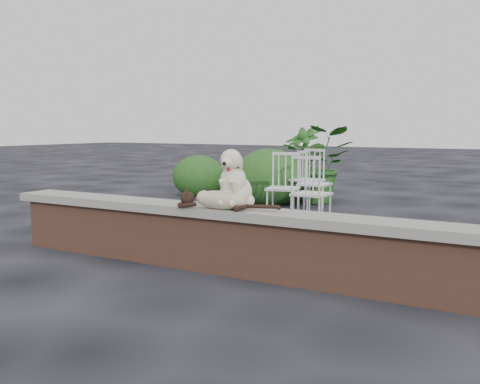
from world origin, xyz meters
The scene contains 12 objects.
ground centered at (0.00, 0.00, 0.00)m, with size 60.00×60.00×0.00m, color black.
brick_wall centered at (0.00, 0.00, 0.25)m, with size 6.00×0.30×0.50m, color brown.
capstone centered at (0.00, 0.00, 0.54)m, with size 6.20×0.40×0.08m, color slate.
dog centered at (-0.54, 0.04, 0.85)m, with size 0.35×0.46×0.53m, color beige, non-canonical shape.
cat centered at (-0.62, -0.11, 0.67)m, with size 1.08×0.26×0.18m, color tan, non-canonical shape.
chair_a centered at (-1.30, 2.63, 0.47)m, with size 0.56×0.56×0.94m, color white, non-canonical shape.
chair_e centered at (-1.13, 3.37, 0.47)m, with size 0.56×0.56×0.94m, color white, non-canonical shape.
chair_b centered at (-1.47, 3.89, 0.47)m, with size 0.56×0.56×0.94m, color white, non-canonical shape.
chair_c centered at (-0.72, 2.25, 0.47)m, with size 0.56×0.56×0.94m, color white, non-canonical shape.
potted_plant_a centered at (-1.55, 4.60, 0.66)m, with size 1.18×1.02×1.31m, color #134217.
potted_plant_b centered at (-2.10, 5.19, 0.66)m, with size 0.74×0.74×1.31m, color #134217.
shrubbery centered at (-2.70, 4.39, 0.39)m, with size 2.74×1.99×0.98m.
Camera 1 is at (1.85, -4.07, 1.29)m, focal length 40.67 mm.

